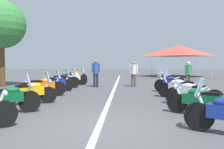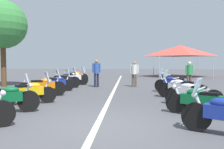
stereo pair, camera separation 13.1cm
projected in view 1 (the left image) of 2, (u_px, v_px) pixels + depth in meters
ground_plane at (99, 126)px, 5.76m from camera, size 80.00×80.00×0.00m
lane_centre_stripe at (113, 92)px, 11.83m from camera, size 26.68×0.16×0.01m
motorcycle_left_row_1 at (6, 98)px, 7.07m from camera, size 1.01×1.99×1.23m
motorcycle_left_row_2 at (30, 92)px, 8.57m from camera, size 1.17×1.83×1.21m
motorcycle_left_row_3 at (43, 86)px, 10.39m from camera, size 1.20×1.94×1.23m
motorcycle_left_row_4 at (56, 83)px, 12.08m from camera, size 1.28×1.70×1.19m
motorcycle_left_row_5 at (63, 80)px, 13.57m from camera, size 1.26×1.87×1.23m
motorcycle_left_row_6 at (72, 78)px, 15.26m from camera, size 1.12×1.93×1.22m
motorcycle_left_row_7 at (74, 76)px, 16.94m from camera, size 1.23×1.84×1.22m
motorcycle_right_row_1 at (202, 101)px, 6.76m from camera, size 1.26×1.90×0.99m
motorcycle_right_row_2 at (193, 93)px, 8.31m from camera, size 1.13×1.86×1.00m
motorcycle_right_row_3 at (181, 88)px, 9.89m from camera, size 1.26×1.93×1.22m
motorcycle_right_row_4 at (173, 84)px, 11.59m from camera, size 1.31×1.84×1.22m
bystander_0 at (188, 72)px, 13.91m from camera, size 0.32×0.48×1.58m
bystander_1 at (96, 71)px, 14.25m from camera, size 0.32×0.49×1.70m
bystander_2 at (134, 72)px, 14.39m from camera, size 0.32×0.51×1.60m
roadside_tree_0 at (1, 24)px, 14.24m from camera, size 2.99×2.99×5.38m
event_tent at (179, 51)px, 23.33m from camera, size 5.35×5.35×3.20m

